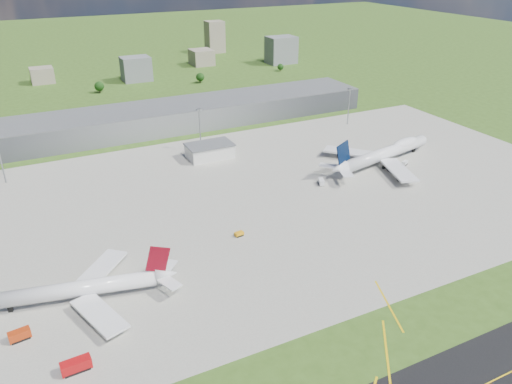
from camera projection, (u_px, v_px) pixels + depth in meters
name	position (u px, v px, depth m)	size (l,w,h in m)	color
ground	(168.00, 135.00, 332.20)	(1400.00, 1400.00, 0.00)	#36571B
apron	(255.00, 198.00, 247.63)	(360.00, 190.00, 0.08)	gray
terminal	(161.00, 118.00, 340.99)	(300.00, 42.00, 15.00)	slate
ops_building	(210.00, 151.00, 294.19)	(26.00, 16.00, 8.00)	silver
mast_center	(200.00, 122.00, 300.26)	(3.50, 2.00, 25.90)	gray
mast_east	(349.00, 100.00, 344.23)	(3.50, 2.00, 25.90)	gray
airliner_red_twin	(83.00, 289.00, 173.45)	(66.92, 51.42, 18.49)	white
airliner_blue_quad	(385.00, 153.00, 285.60)	(83.20, 64.34, 21.90)	white
fire_truck	(76.00, 366.00, 145.45)	(8.86, 3.85, 3.82)	#AC0C0F
crash_tender	(20.00, 335.00, 157.16)	(6.91, 3.75, 3.42)	#AE2F0C
tug_yellow	(239.00, 234.00, 214.45)	(4.07, 2.69, 1.88)	#F5A10E
van_white_near	(321.00, 182.00, 261.36)	(4.41, 6.14, 2.82)	white
van_white_far	(405.00, 163.00, 285.08)	(4.92, 3.84, 2.33)	white
bldg_cw	(42.00, 75.00, 458.10)	(20.00, 18.00, 14.00)	gray
bldg_c	(136.00, 69.00, 464.18)	(26.00, 20.00, 22.00)	slate
bldg_ce	(202.00, 57.00, 529.67)	(22.00, 24.00, 16.00)	gray
bldg_e	(281.00, 50.00, 534.87)	(30.00, 22.00, 28.00)	slate
bldg_tall_e	(215.00, 37.00, 589.58)	(20.00, 18.00, 36.00)	gray
tree_c	(99.00, 86.00, 426.30)	(8.10, 8.10, 9.90)	#382314
tree_e	(200.00, 77.00, 458.40)	(7.65, 7.65, 9.35)	#382314
tree_far_e	(280.00, 67.00, 502.85)	(6.30, 6.30, 7.70)	#382314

